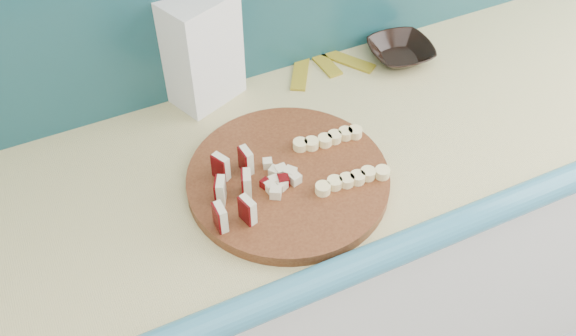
# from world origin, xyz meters

# --- Properties ---
(kitchen_counter) EXTENTS (2.20, 0.63, 0.91)m
(kitchen_counter) POSITION_xyz_m (0.10, 1.50, 0.46)
(kitchen_counter) COLOR silver
(kitchen_counter) RESTS_ON ground
(cutting_board) EXTENTS (0.44, 0.44, 0.03)m
(cutting_board) POSITION_xyz_m (0.01, 1.43, 0.92)
(cutting_board) COLOR #421D0E
(cutting_board) RESTS_ON kitchen_counter
(apple_wedges) EXTENTS (0.12, 0.16, 0.06)m
(apple_wedges) POSITION_xyz_m (-0.11, 1.42, 0.96)
(apple_wedges) COLOR beige
(apple_wedges) RESTS_ON cutting_board
(apple_chunks) EXTENTS (0.06, 0.06, 0.02)m
(apple_chunks) POSITION_xyz_m (-0.02, 1.44, 0.95)
(apple_chunks) COLOR beige
(apple_chunks) RESTS_ON cutting_board
(banana_slices) EXTENTS (0.16, 0.16, 0.02)m
(banana_slices) POSITION_xyz_m (0.12, 1.42, 0.94)
(banana_slices) COLOR #FBE599
(banana_slices) RESTS_ON cutting_board
(brown_bowl) EXTENTS (0.17, 0.17, 0.04)m
(brown_bowl) POSITION_xyz_m (0.43, 1.69, 0.93)
(brown_bowl) COLOR black
(brown_bowl) RESTS_ON kitchen_counter
(flour_bag) EXTENTS (0.18, 0.15, 0.26)m
(flour_bag) POSITION_xyz_m (-0.04, 1.76, 1.04)
(flour_bag) COLOR silver
(flour_bag) RESTS_ON kitchen_counter
(banana_peel) EXTENTS (0.23, 0.19, 0.01)m
(banana_peel) POSITION_xyz_m (0.25, 1.75, 0.91)
(banana_peel) COLOR gold
(banana_peel) RESTS_ON kitchen_counter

